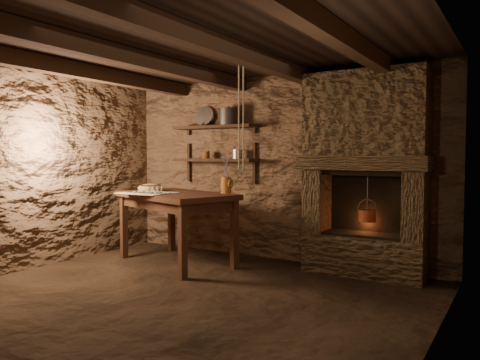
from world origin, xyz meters
The scene contains 24 objects.
floor centered at (0.00, 0.00, 0.00)m, with size 4.50×4.50×0.00m, color black.
back_wall centered at (0.00, 2.00, 1.20)m, with size 4.50×0.04×2.40m, color #4B3323.
left_wall centered at (-2.25, 0.00, 1.20)m, with size 0.04×4.00×2.40m, color #4B3323.
right_wall centered at (2.25, 0.00, 1.20)m, with size 0.04×4.00×2.40m, color #4B3323.
ceiling centered at (0.00, 0.00, 2.40)m, with size 4.50×4.00×0.04m, color black.
beam_far_left centered at (-1.50, 0.00, 2.31)m, with size 0.14×3.95×0.16m, color black.
beam_mid_left centered at (-0.50, 0.00, 2.31)m, with size 0.14×3.95×0.16m, color black.
beam_mid_right centered at (0.50, 0.00, 2.31)m, with size 0.14×3.95×0.16m, color black.
beam_far_right centered at (1.50, 0.00, 2.31)m, with size 0.14×3.95×0.16m, color black.
shelf_lower centered at (-0.85, 1.84, 1.30)m, with size 1.25×0.30×0.04m, color black.
shelf_upper centered at (-0.85, 1.84, 1.75)m, with size 1.25×0.30×0.04m, color black.
hearth centered at (1.25, 1.77, 1.23)m, with size 1.43×0.51×2.30m.
work_table centered at (-0.95, 1.11, 0.48)m, with size 1.77×1.34×0.89m.
linen_cloth centered at (-1.19, 0.86, 0.90)m, with size 0.64×0.51×0.01m, color white.
pewter_cutlery_row centered at (-1.19, 0.84, 0.91)m, with size 0.53×0.21×0.01m, color #9B988D, non-canonical shape.
drinking_glasses centered at (-1.17, 0.98, 0.94)m, with size 0.21×0.06×0.08m, color white, non-canonical shape.
stoneware_jug centered at (-0.36, 1.38, 1.09)m, with size 0.15×0.14×0.46m.
wooden_bowl centered at (-1.43, 1.17, 0.93)m, with size 0.33×0.33×0.11m, color olive.
iron_stockpot centered at (-0.62, 1.84, 1.87)m, with size 0.27×0.27×0.20m, color #2F2D2A.
tin_pan centered at (-1.09, 1.94, 1.92)m, with size 0.29×0.29×0.04m, color #A8A8A2.
small_kettle centered at (-0.49, 1.84, 1.38)m, with size 0.18×0.13×0.19m, color #A8A8A2, non-canonical shape.
rusty_tin centered at (-1.00, 1.84, 1.37)m, with size 0.10×0.10×0.10m, color #5B2F12.
red_pot centered at (1.30, 1.72, 0.70)m, with size 0.21×0.20×0.54m.
hanging_ropes centered at (0.05, 1.05, 1.80)m, with size 0.08×0.08×1.20m, color tan, non-canonical shape.
Camera 1 is at (2.80, -3.46, 1.36)m, focal length 35.00 mm.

